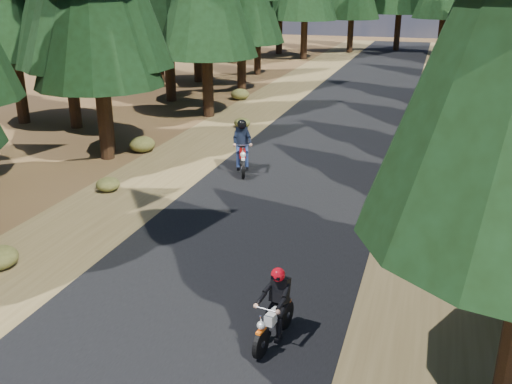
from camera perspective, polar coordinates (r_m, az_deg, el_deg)
ground at (r=13.68m, az=-1.91°, el=-6.41°), size 120.00×120.00×0.00m
road at (r=18.09m, az=3.35°, el=0.40°), size 6.00×100.00×0.01m
shoulder_l at (r=19.66m, az=-9.75°, el=1.76°), size 3.20×100.00×0.01m
shoulder_r at (r=17.62m, az=18.00°, el=-1.16°), size 3.20×100.00×0.01m
understory_shrubs at (r=20.89m, az=9.22°, el=3.70°), size 14.36×30.54×0.71m
rider_lead at (r=10.43m, az=1.83°, el=-12.57°), size 0.75×1.65×1.42m
rider_follow at (r=19.43m, az=-1.38°, el=3.69°), size 1.29×2.09×1.79m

